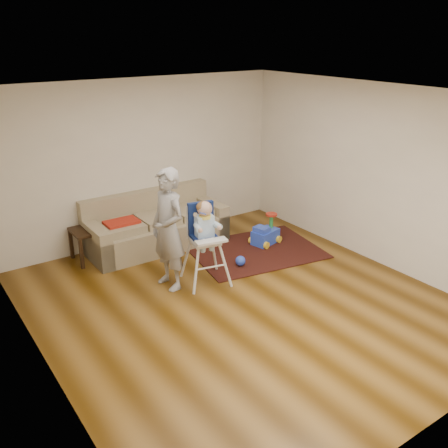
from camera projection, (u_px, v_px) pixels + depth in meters
ground at (241, 303)px, 6.62m from camera, size 5.50×5.50×0.00m
room_envelope at (218, 157)px, 6.34m from camera, size 5.04×5.52×2.72m
sofa at (156, 221)px, 8.20m from camera, size 2.30×0.95×0.89m
side_table at (90, 244)px, 7.78m from camera, size 0.52×0.52×0.52m
area_rug at (256, 251)px, 8.16m from camera, size 2.24×1.83×0.02m
ride_on_toy at (266, 229)px, 8.35m from camera, size 0.51×0.42×0.50m
toy_ball at (240, 261)px, 7.61m from camera, size 0.16×0.16×0.16m
high_chair at (205, 244)px, 6.98m from camera, size 0.67×0.67×1.23m
adult at (168, 230)px, 6.76m from camera, size 0.47×0.66×1.71m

